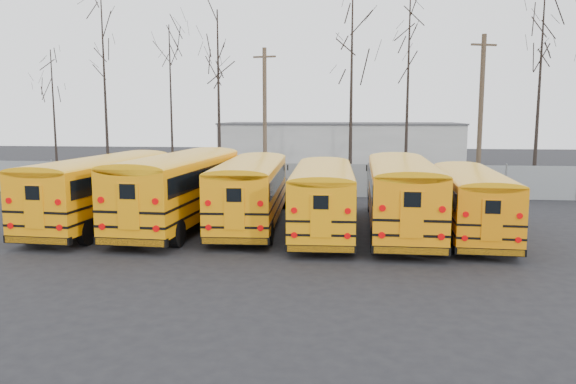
# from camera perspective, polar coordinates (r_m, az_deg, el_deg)

# --- Properties ---
(ground) EXTENTS (120.00, 120.00, 0.00)m
(ground) POSITION_cam_1_polar(r_m,az_deg,el_deg) (22.53, -1.04, -4.90)
(ground) COLOR black
(ground) RESTS_ON ground
(fence) EXTENTS (40.00, 0.04, 2.00)m
(fence) POSITION_cam_1_polar(r_m,az_deg,el_deg) (34.13, 1.44, 1.24)
(fence) COLOR gray
(fence) RESTS_ON ground
(distant_building) EXTENTS (22.00, 8.00, 4.00)m
(distant_building) POSITION_cam_1_polar(r_m,az_deg,el_deg) (53.88, 5.29, 4.77)
(distant_building) COLOR beige
(distant_building) RESTS_ON ground
(bus_a) EXTENTS (3.42, 11.53, 3.18)m
(bus_a) POSITION_cam_1_polar(r_m,az_deg,el_deg) (26.35, -18.25, 0.71)
(bus_a) COLOR black
(bus_a) RESTS_ON ground
(bus_b) EXTENTS (3.48, 12.05, 3.33)m
(bus_b) POSITION_cam_1_polar(r_m,az_deg,el_deg) (25.32, -10.81, 0.88)
(bus_b) COLOR black
(bus_b) RESTS_ON ground
(bus_c) EXTENTS (3.01, 11.10, 3.08)m
(bus_c) POSITION_cam_1_polar(r_m,az_deg,el_deg) (24.96, -3.76, 0.56)
(bus_c) COLOR black
(bus_c) RESTS_ON ground
(bus_d) EXTENTS (2.71, 10.63, 2.96)m
(bus_d) POSITION_cam_1_polar(r_m,az_deg,el_deg) (23.65, 3.59, -0.02)
(bus_d) COLOR black
(bus_d) RESTS_ON ground
(bus_e) EXTENTS (2.86, 11.42, 3.18)m
(bus_e) POSITION_cam_1_polar(r_m,az_deg,el_deg) (24.01, 11.44, 0.26)
(bus_e) COLOR black
(bus_e) RESTS_ON ground
(bus_f) EXTENTS (2.83, 10.13, 2.81)m
(bus_f) POSITION_cam_1_polar(r_m,az_deg,el_deg) (24.20, 18.09, -0.44)
(bus_f) COLOR black
(bus_f) RESTS_ON ground
(utility_pole_left) EXTENTS (1.71, 0.53, 9.69)m
(utility_pole_left) POSITION_cam_1_polar(r_m,az_deg,el_deg) (41.31, -2.38, 7.94)
(utility_pole_left) COLOR brown
(utility_pole_left) RESTS_ON ground
(utility_pole_right) EXTENTS (1.72, 0.70, 9.97)m
(utility_pole_right) POSITION_cam_1_polar(r_m,az_deg,el_deg) (38.40, 18.99, 7.73)
(utility_pole_right) COLOR #463727
(utility_pole_right) RESTS_ON ground
(tree_0) EXTENTS (0.26, 0.26, 9.45)m
(tree_0) POSITION_cam_1_polar(r_m,az_deg,el_deg) (43.62, -22.66, 7.01)
(tree_0) COLOR black
(tree_0) RESTS_ON ground
(tree_1) EXTENTS (0.26, 0.26, 12.49)m
(tree_1) POSITION_cam_1_polar(r_m,az_deg,el_deg) (40.21, -18.08, 9.37)
(tree_1) COLOR black
(tree_1) RESTS_ON ground
(tree_2) EXTENTS (0.26, 0.26, 11.23)m
(tree_2) POSITION_cam_1_polar(r_m,az_deg,el_deg) (41.67, -11.79, 8.66)
(tree_2) COLOR black
(tree_2) RESTS_ON ground
(tree_3) EXTENTS (0.26, 0.26, 11.94)m
(tree_3) POSITION_cam_1_polar(r_m,az_deg,el_deg) (39.34, -7.06, 9.33)
(tree_3) COLOR black
(tree_3) RESTS_ON ground
(tree_4) EXTENTS (0.26, 0.26, 12.33)m
(tree_4) POSITION_cam_1_polar(r_m,az_deg,el_deg) (35.71, 6.44, 9.79)
(tree_4) COLOR black
(tree_4) RESTS_ON ground
(tree_5) EXTENTS (0.26, 0.26, 12.22)m
(tree_5) POSITION_cam_1_polar(r_m,az_deg,el_deg) (37.35, 12.05, 9.51)
(tree_5) COLOR black
(tree_5) RESTS_ON ground
(tree_6) EXTENTS (0.26, 0.26, 12.31)m
(tree_6) POSITION_cam_1_polar(r_m,az_deg,el_deg) (40.58, 24.12, 8.92)
(tree_6) COLOR black
(tree_6) RESTS_ON ground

